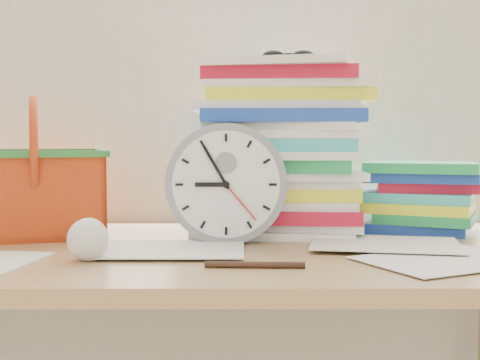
{
  "coord_description": "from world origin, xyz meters",
  "views": [
    {
      "loc": [
        0.04,
        0.31,
        0.97
      ],
      "look_at": [
        0.05,
        1.6,
        0.88
      ],
      "focal_mm": 50.0,
      "sensor_mm": 36.0,
      "label": 1
    }
  ],
  "objects_px": {
    "clock": "(226,183)",
    "desk": "(217,285)",
    "paper_stack": "(278,148)",
    "basket": "(35,168)",
    "book_stack": "(422,197)"
  },
  "relations": [
    {
      "from": "desk",
      "to": "basket",
      "type": "distance_m",
      "value": 0.48
    },
    {
      "from": "desk",
      "to": "book_stack",
      "type": "xyz_separation_m",
      "value": [
        0.46,
        0.21,
        0.15
      ]
    },
    {
      "from": "book_stack",
      "to": "clock",
      "type": "bearing_deg",
      "value": -159.64
    },
    {
      "from": "paper_stack",
      "to": "clock",
      "type": "relative_size",
      "value": 1.56
    },
    {
      "from": "clock",
      "to": "book_stack",
      "type": "distance_m",
      "value": 0.47
    },
    {
      "from": "desk",
      "to": "clock",
      "type": "relative_size",
      "value": 5.76
    },
    {
      "from": "clock",
      "to": "basket",
      "type": "xyz_separation_m",
      "value": [
        -0.42,
        0.1,
        0.03
      ]
    },
    {
      "from": "clock",
      "to": "book_stack",
      "type": "relative_size",
      "value": 0.91
    },
    {
      "from": "paper_stack",
      "to": "basket",
      "type": "distance_m",
      "value": 0.53
    },
    {
      "from": "clock",
      "to": "book_stack",
      "type": "xyz_separation_m",
      "value": [
        0.44,
        0.16,
        -0.04
      ]
    },
    {
      "from": "clock",
      "to": "paper_stack",
      "type": "bearing_deg",
      "value": 54.43
    },
    {
      "from": "clock",
      "to": "desk",
      "type": "bearing_deg",
      "value": -110.32
    },
    {
      "from": "book_stack",
      "to": "basket",
      "type": "xyz_separation_m",
      "value": [
        -0.86,
        -0.06,
        0.07
      ]
    },
    {
      "from": "desk",
      "to": "clock",
      "type": "bearing_deg",
      "value": 69.68
    },
    {
      "from": "paper_stack",
      "to": "book_stack",
      "type": "relative_size",
      "value": 1.43
    }
  ]
}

